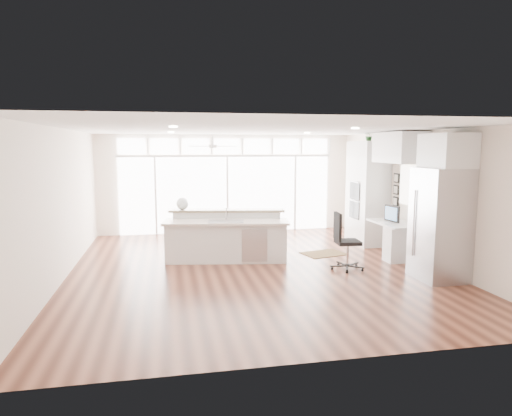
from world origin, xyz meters
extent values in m
cube|color=#441F15|center=(0.00, 0.00, -0.01)|extent=(7.00, 8.00, 0.02)
cube|color=white|center=(0.00, 0.00, 2.70)|extent=(7.00, 8.00, 0.02)
cube|color=white|center=(0.00, 4.00, 1.35)|extent=(7.00, 0.04, 2.70)
cube|color=white|center=(0.00, -4.00, 1.35)|extent=(7.00, 0.04, 2.70)
cube|color=white|center=(-3.50, 0.00, 1.35)|extent=(0.04, 8.00, 2.70)
cube|color=white|center=(3.50, 0.00, 1.35)|extent=(0.04, 8.00, 2.70)
cube|color=white|center=(0.00, 3.94, 1.05)|extent=(5.80, 0.06, 2.08)
cube|color=white|center=(0.00, 3.94, 2.38)|extent=(5.90, 0.06, 0.40)
cube|color=white|center=(3.46, 0.30, 1.55)|extent=(0.04, 0.85, 0.85)
cube|color=silver|center=(-0.50, 2.80, 2.48)|extent=(1.16, 1.16, 0.32)
cube|color=white|center=(0.00, 0.20, 2.68)|extent=(3.40, 3.00, 0.02)
cube|color=silver|center=(3.17, 1.80, 1.25)|extent=(0.64, 1.20, 2.50)
cube|color=silver|center=(3.13, 0.30, 0.38)|extent=(0.72, 1.30, 0.76)
cube|color=silver|center=(3.17, 0.30, 2.35)|extent=(0.64, 1.30, 0.64)
cube|color=#A4A4A8|center=(3.11, -1.35, 1.00)|extent=(0.76, 0.90, 2.00)
cube|color=silver|center=(3.17, -1.35, 2.30)|extent=(0.64, 0.90, 0.60)
cube|color=black|center=(3.46, 0.92, 1.40)|extent=(0.06, 0.22, 0.80)
cube|color=silver|center=(-0.46, 0.71, 0.51)|extent=(2.71, 1.39, 1.03)
cube|color=#372411|center=(1.75, 0.89, 0.01)|extent=(1.03, 0.85, 0.01)
cube|color=black|center=(1.75, -0.44, 0.55)|extent=(0.62, 0.58, 1.11)
sphere|color=white|center=(-1.33, 1.26, 1.16)|extent=(0.31, 0.31, 0.26)
cube|color=black|center=(3.05, 0.30, 0.96)|extent=(0.15, 0.48, 0.39)
cube|color=silver|center=(2.88, 0.30, 0.77)|extent=(0.14, 0.32, 0.02)
imported|color=#285D28|center=(3.17, 1.80, 2.61)|extent=(0.28, 0.30, 0.22)
camera|label=1|loc=(-1.67, -8.56, 2.37)|focal=32.00mm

